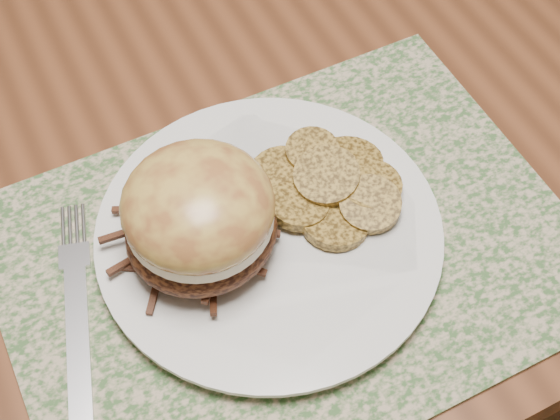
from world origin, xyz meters
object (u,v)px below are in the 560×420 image
Objects in this scene: dinner_plate at (269,233)px; fork at (77,315)px; pork_sandwich at (199,216)px; dining_table at (402,25)px.

dinner_plate is 0.16m from fork.
pork_sandwich is (-0.05, 0.01, 0.05)m from dinner_plate.
pork_sandwich is at bearing -145.74° from dining_table.
dinner_plate reaches higher than fork.
fork is at bearing -152.32° from dining_table.
pork_sandwich reaches higher than dining_table.
pork_sandwich is 0.65× the size of fork.
dinner_plate is at bearing 15.05° from fork.
fork is at bearing 173.82° from pork_sandwich.
fork is at bearing 178.87° from dinner_plate.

